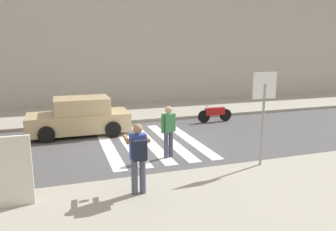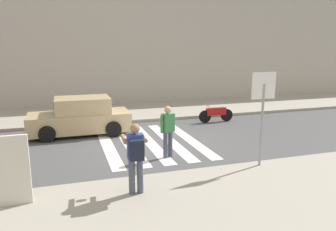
{
  "view_description": "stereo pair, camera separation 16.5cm",
  "coord_description": "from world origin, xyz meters",
  "px_view_note": "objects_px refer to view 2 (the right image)",
  "views": [
    {
      "loc": [
        -3.17,
        -11.45,
        3.63
      ],
      "look_at": [
        0.6,
        -0.2,
        1.1
      ],
      "focal_mm": 35.0,
      "sensor_mm": 36.0,
      "label": 1
    },
    {
      "loc": [
        -3.01,
        -11.51,
        3.63
      ],
      "look_at": [
        0.6,
        -0.2,
        1.1
      ],
      "focal_mm": 35.0,
      "sensor_mm": 36.0,
      "label": 2
    }
  ],
  "objects_px": {
    "photographer_with_backpack": "(136,153)",
    "pedestrian_crossing": "(168,129)",
    "stop_sign": "(263,98)",
    "advertising_board": "(3,171)",
    "motorcycle": "(216,114)",
    "parked_car_tan": "(81,117)"
  },
  "relations": [
    {
      "from": "photographer_with_backpack",
      "to": "pedestrian_crossing",
      "type": "bearing_deg",
      "value": 58.31
    },
    {
      "from": "stop_sign",
      "to": "advertising_board",
      "type": "height_order",
      "value": "stop_sign"
    },
    {
      "from": "photographer_with_backpack",
      "to": "motorcycle",
      "type": "bearing_deg",
      "value": 51.68
    },
    {
      "from": "stop_sign",
      "to": "motorcycle",
      "type": "distance_m",
      "value": 6.53
    },
    {
      "from": "photographer_with_backpack",
      "to": "parked_car_tan",
      "type": "bearing_deg",
      "value": 98.02
    },
    {
      "from": "motorcycle",
      "to": "advertising_board",
      "type": "bearing_deg",
      "value": -141.69
    },
    {
      "from": "photographer_with_backpack",
      "to": "motorcycle",
      "type": "xyz_separation_m",
      "value": [
        5.45,
        6.89,
        -0.75
      ]
    },
    {
      "from": "pedestrian_crossing",
      "to": "advertising_board",
      "type": "relative_size",
      "value": 1.08
    },
    {
      "from": "parked_car_tan",
      "to": "advertising_board",
      "type": "relative_size",
      "value": 2.56
    },
    {
      "from": "stop_sign",
      "to": "pedestrian_crossing",
      "type": "bearing_deg",
      "value": 140.49
    },
    {
      "from": "stop_sign",
      "to": "parked_car_tan",
      "type": "relative_size",
      "value": 0.67
    },
    {
      "from": "pedestrian_crossing",
      "to": "parked_car_tan",
      "type": "relative_size",
      "value": 0.42
    },
    {
      "from": "stop_sign",
      "to": "parked_car_tan",
      "type": "xyz_separation_m",
      "value": [
        -4.84,
        5.8,
        -1.43
      ]
    },
    {
      "from": "stop_sign",
      "to": "photographer_with_backpack",
      "type": "height_order",
      "value": "stop_sign"
    },
    {
      "from": "photographer_with_backpack",
      "to": "parked_car_tan",
      "type": "relative_size",
      "value": 0.42
    },
    {
      "from": "parked_car_tan",
      "to": "motorcycle",
      "type": "distance_m",
      "value": 6.39
    },
    {
      "from": "stop_sign",
      "to": "parked_car_tan",
      "type": "bearing_deg",
      "value": 129.87
    },
    {
      "from": "motorcycle",
      "to": "advertising_board",
      "type": "relative_size",
      "value": 1.1
    },
    {
      "from": "motorcycle",
      "to": "advertising_board",
      "type": "distance_m",
      "value": 10.64
    },
    {
      "from": "photographer_with_backpack",
      "to": "parked_car_tan",
      "type": "height_order",
      "value": "photographer_with_backpack"
    },
    {
      "from": "pedestrian_crossing",
      "to": "stop_sign",
      "type": "bearing_deg",
      "value": -39.51
    },
    {
      "from": "stop_sign",
      "to": "pedestrian_crossing",
      "type": "xyz_separation_m",
      "value": [
        -2.27,
        1.87,
        -1.18
      ]
    }
  ]
}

